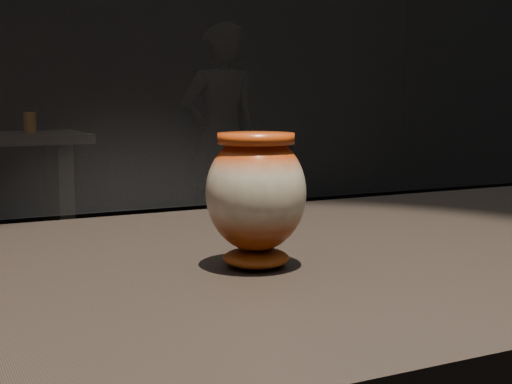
# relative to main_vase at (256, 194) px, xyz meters

# --- Properties ---
(main_vase) EXTENTS (0.15, 0.15, 0.17)m
(main_vase) POSITION_rel_main_vase_xyz_m (0.00, 0.00, 0.00)
(main_vase) COLOR maroon
(main_vase) RESTS_ON display_plinth
(back_vase_right) EXTENTS (0.07, 0.07, 0.11)m
(back_vase_right) POSITION_rel_main_vase_xyz_m (0.24, 3.38, -0.03)
(back_vase_right) COLOR #975F16
(back_vase_right) RESTS_ON back_shelf
(visitor) EXTENTS (0.59, 0.39, 1.61)m
(visitor) POSITION_rel_main_vase_xyz_m (1.61, 3.87, -0.19)
(visitor) COLOR black
(visitor) RESTS_ON ground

